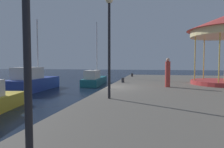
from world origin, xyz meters
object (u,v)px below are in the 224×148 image
at_px(sailboat_blue, 32,82).
at_px(bollard_center, 132,75).
at_px(bollard_north, 123,80).
at_px(lamp_post_mid_promenade, 109,29).
at_px(sailboat_teal, 94,79).
at_px(person_far_corner, 168,73).

distance_m(sailboat_blue, bollard_center, 11.43).
height_order(bollard_north, bollard_center, same).
height_order(lamp_post_mid_promenade, bollard_center, lamp_post_mid_promenade).
xyz_separation_m(sailboat_teal, lamp_post_mid_promenade, (4.46, -12.38, 3.30)).
bearing_deg(sailboat_blue, person_far_corner, -8.20).
bearing_deg(sailboat_blue, bollard_center, 45.49).
bearing_deg(sailboat_teal, lamp_post_mid_promenade, -70.20).
distance_m(bollard_north, person_far_corner, 4.21).
xyz_separation_m(lamp_post_mid_promenade, bollard_center, (-0.44, 14.81, -2.93)).
xyz_separation_m(sailboat_teal, bollard_center, (4.02, 2.42, 0.37)).
distance_m(sailboat_teal, bollard_north, 6.43).
bearing_deg(bollard_center, lamp_post_mid_promenade, -88.29).
height_order(sailboat_teal, lamp_post_mid_promenade, sailboat_teal).
xyz_separation_m(bollard_north, person_far_corner, (3.42, -2.34, 0.73)).
bearing_deg(sailboat_blue, sailboat_teal, 55.10).
bearing_deg(lamp_post_mid_promenade, bollard_center, 91.71).
distance_m(sailboat_teal, sailboat_blue, 6.99).
bearing_deg(person_far_corner, sailboat_teal, 135.15).
bearing_deg(person_far_corner, bollard_north, 145.57).
xyz_separation_m(sailboat_teal, sailboat_blue, (-4.00, -5.73, 0.15)).
relative_size(sailboat_teal, person_far_corner, 3.70).
height_order(bollard_center, person_far_corner, person_far_corner).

